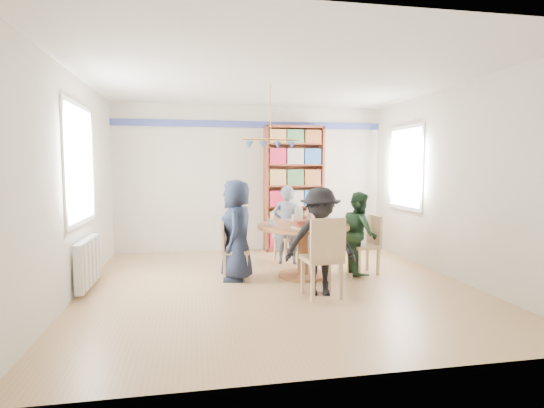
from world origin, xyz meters
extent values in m
plane|color=tan|center=(0.00, 0.00, 0.00)|extent=(5.00, 5.00, 0.00)
plane|color=white|center=(0.00, 0.00, 2.70)|extent=(5.00, 5.00, 0.00)
plane|color=beige|center=(0.00, 2.50, 1.35)|extent=(5.00, 0.00, 5.00)
plane|color=beige|center=(0.00, -2.50, 1.35)|extent=(5.00, 0.00, 5.00)
plane|color=beige|center=(-2.50, 0.00, 1.35)|extent=(0.00, 5.00, 5.00)
plane|color=beige|center=(2.50, 0.00, 1.35)|extent=(0.00, 5.00, 5.00)
cube|color=navy|center=(0.00, 2.48, 2.35)|extent=(5.00, 0.02, 0.12)
cube|color=white|center=(-2.48, 0.30, 1.60)|extent=(0.03, 1.32, 1.52)
cube|color=white|center=(-2.46, 0.30, 1.60)|extent=(0.01, 1.20, 1.40)
cube|color=white|center=(2.48, 1.30, 1.55)|extent=(0.03, 1.12, 1.42)
cube|color=white|center=(2.46, 1.30, 1.55)|extent=(0.01, 1.00, 1.30)
cylinder|color=gold|center=(0.00, 0.50, 2.33)|extent=(0.01, 0.01, 0.75)
cylinder|color=gold|center=(0.00, 0.50, 1.95)|extent=(0.80, 0.02, 0.02)
cone|color=#395BA0|center=(-0.30, 0.50, 1.87)|extent=(0.11, 0.11, 0.10)
cone|color=#395BA0|center=(-0.10, 0.50, 1.87)|extent=(0.11, 0.11, 0.10)
cone|color=#395BA0|center=(0.10, 0.50, 1.87)|extent=(0.11, 0.11, 0.10)
cone|color=#395BA0|center=(0.30, 0.50, 1.87)|extent=(0.11, 0.11, 0.10)
cube|color=silver|center=(-2.42, 0.30, 0.35)|extent=(0.10, 1.00, 0.60)
cube|color=silver|center=(-2.36, -0.10, 0.35)|extent=(0.02, 0.06, 0.56)
cube|color=silver|center=(-2.36, 0.10, 0.35)|extent=(0.02, 0.06, 0.56)
cube|color=silver|center=(-2.36, 0.30, 0.35)|extent=(0.02, 0.06, 0.56)
cube|color=silver|center=(-2.36, 0.50, 0.35)|extent=(0.02, 0.06, 0.56)
cube|color=silver|center=(-2.36, 0.70, 0.35)|extent=(0.02, 0.06, 0.56)
cylinder|color=brown|center=(0.45, 0.39, 0.72)|extent=(1.30, 1.30, 0.05)
cylinder|color=brown|center=(0.45, 0.39, 0.35)|extent=(0.16, 0.16, 0.70)
cylinder|color=brown|center=(0.45, 0.39, 0.02)|extent=(0.70, 0.70, 0.04)
cube|color=tan|center=(-0.50, 0.43, 0.40)|extent=(0.43, 0.43, 0.04)
cube|color=tan|center=(-0.67, 0.46, 0.62)|extent=(0.10, 0.37, 0.44)
cube|color=tan|center=(-0.38, 0.26, 0.19)|extent=(0.04, 0.04, 0.38)
cube|color=tan|center=(-0.33, 0.55, 0.19)|extent=(0.04, 0.04, 0.38)
cube|color=tan|center=(-0.68, 0.31, 0.19)|extent=(0.04, 0.04, 0.38)
cube|color=tan|center=(-0.62, 0.61, 0.19)|extent=(0.04, 0.04, 0.38)
cube|color=tan|center=(1.36, 0.39, 0.41)|extent=(0.42, 0.42, 0.05)
cube|color=tan|center=(1.54, 0.41, 0.63)|extent=(0.08, 0.38, 0.45)
cube|color=tan|center=(1.19, 0.53, 0.19)|extent=(0.04, 0.04, 0.39)
cube|color=tan|center=(1.23, 0.22, 0.19)|extent=(0.04, 0.04, 0.39)
cube|color=tan|center=(1.50, 0.56, 0.19)|extent=(0.04, 0.04, 0.39)
cube|color=tan|center=(1.54, 0.26, 0.19)|extent=(0.04, 0.04, 0.39)
cube|color=tan|center=(0.44, 1.33, 0.40)|extent=(0.49, 0.49, 0.04)
cube|color=tan|center=(0.38, 1.48, 0.63)|extent=(0.36, 0.17, 0.45)
cube|color=tan|center=(0.35, 1.13, 0.19)|extent=(0.05, 0.05, 0.38)
cube|color=tan|center=(0.64, 1.24, 0.19)|extent=(0.05, 0.05, 0.38)
cube|color=tan|center=(0.24, 1.41, 0.19)|extent=(0.05, 0.05, 0.38)
cube|color=tan|center=(0.53, 1.52, 0.19)|extent=(0.05, 0.05, 0.38)
cube|color=tan|center=(0.43, -0.57, 0.46)|extent=(0.47, 0.47, 0.05)
cube|color=tan|center=(0.44, -0.76, 0.72)|extent=(0.43, 0.08, 0.51)
cube|color=tan|center=(0.59, -0.38, 0.22)|extent=(0.04, 0.04, 0.44)
cube|color=tan|center=(0.24, -0.41, 0.22)|extent=(0.04, 0.04, 0.44)
cube|color=tan|center=(0.62, -0.73, 0.22)|extent=(0.04, 0.04, 0.44)
cube|color=tan|center=(0.27, -0.76, 0.22)|extent=(0.04, 0.04, 0.44)
imported|color=#161D31|center=(-0.50, 0.40, 0.70)|extent=(0.55, 0.75, 1.39)
imported|color=#1A3520|center=(1.30, 0.40, 0.60)|extent=(0.50, 0.62, 1.21)
imported|color=gray|center=(0.40, 1.25, 0.63)|extent=(0.53, 0.42, 1.27)
imported|color=black|center=(0.44, -0.48, 0.66)|extent=(0.93, 0.64, 1.32)
cube|color=brown|center=(0.24, 2.34, 1.16)|extent=(0.04, 0.33, 2.32)
cube|color=brown|center=(1.31, 2.34, 1.16)|extent=(0.04, 0.33, 2.32)
cube|color=brown|center=(0.77, 2.34, 2.30)|extent=(1.11, 0.33, 0.04)
cube|color=brown|center=(0.77, 2.34, 0.03)|extent=(1.11, 0.33, 0.07)
cube|color=brown|center=(0.77, 2.50, 1.16)|extent=(1.11, 0.02, 2.32)
cube|color=brown|center=(0.77, 2.34, 0.44)|extent=(1.04, 0.31, 0.03)
cube|color=brown|center=(0.77, 2.34, 0.83)|extent=(1.04, 0.31, 0.03)
cube|color=brown|center=(0.77, 2.34, 1.22)|extent=(1.04, 0.31, 0.03)
cube|color=brown|center=(0.77, 2.34, 1.60)|extent=(1.04, 0.31, 0.03)
cube|color=brown|center=(0.77, 2.34, 1.99)|extent=(1.04, 0.31, 0.03)
cube|color=#AD1A35|center=(0.44, 2.32, 0.21)|extent=(0.31, 0.24, 0.29)
cube|color=beige|center=(0.77, 2.32, 0.21)|extent=(0.31, 0.24, 0.29)
cube|color=#275290|center=(1.11, 2.32, 0.21)|extent=(0.31, 0.24, 0.29)
cube|color=tan|center=(0.44, 2.32, 0.60)|extent=(0.31, 0.24, 0.29)
cube|color=#38653E|center=(0.77, 2.32, 0.60)|extent=(0.31, 0.24, 0.29)
cube|color=brown|center=(1.11, 2.32, 0.60)|extent=(0.31, 0.24, 0.29)
cube|color=#AD1A35|center=(0.44, 2.32, 0.99)|extent=(0.31, 0.24, 0.29)
cube|color=beige|center=(0.77, 2.32, 0.99)|extent=(0.31, 0.24, 0.29)
cube|color=#275290|center=(1.11, 2.32, 0.99)|extent=(0.31, 0.24, 0.29)
cube|color=tan|center=(0.44, 2.32, 1.37)|extent=(0.31, 0.24, 0.29)
cube|color=#38653E|center=(0.77, 2.32, 1.37)|extent=(0.31, 0.24, 0.29)
cube|color=brown|center=(1.11, 2.32, 1.37)|extent=(0.31, 0.24, 0.29)
cube|color=#AD1A35|center=(0.44, 2.32, 1.76)|extent=(0.31, 0.24, 0.29)
cube|color=beige|center=(0.77, 2.32, 1.76)|extent=(0.31, 0.24, 0.29)
cube|color=#275290|center=(1.11, 2.32, 1.76)|extent=(0.31, 0.24, 0.29)
cube|color=tan|center=(0.44, 2.32, 2.12)|extent=(0.31, 0.24, 0.24)
cube|color=#38653E|center=(0.77, 2.32, 2.12)|extent=(0.31, 0.24, 0.24)
cube|color=brown|center=(1.11, 2.32, 2.12)|extent=(0.31, 0.24, 0.24)
cylinder|color=white|center=(0.40, 0.47, 0.87)|extent=(0.12, 0.12, 0.23)
sphere|color=white|center=(0.40, 0.47, 0.98)|extent=(0.09, 0.09, 0.09)
cylinder|color=silver|center=(0.56, 0.51, 0.88)|extent=(0.07, 0.07, 0.27)
cylinder|color=#395BA0|center=(0.56, 0.51, 1.03)|extent=(0.03, 0.03, 0.03)
cylinder|color=white|center=(0.50, 0.66, 0.76)|extent=(0.29, 0.29, 0.01)
cylinder|color=maroon|center=(0.50, 0.66, 0.80)|extent=(0.23, 0.23, 0.09)
cylinder|color=white|center=(0.35, 0.10, 0.76)|extent=(0.29, 0.29, 0.01)
cylinder|color=maroon|center=(0.35, 0.10, 0.80)|extent=(0.23, 0.23, 0.09)
cylinder|color=white|center=(-0.01, 0.39, 0.75)|extent=(0.19, 0.19, 0.01)
imported|color=white|center=(-0.01, 0.39, 0.80)|extent=(0.12, 0.12, 0.09)
cylinder|color=white|center=(0.91, 0.39, 0.75)|extent=(0.19, 0.19, 0.01)
imported|color=white|center=(0.91, 0.39, 0.79)|extent=(0.10, 0.10, 0.09)
cylinder|color=white|center=(0.45, 0.85, 0.75)|extent=(0.19, 0.19, 0.01)
imported|color=white|center=(0.45, 0.85, 0.80)|extent=(0.12, 0.12, 0.09)
cylinder|color=white|center=(0.45, -0.07, 0.75)|extent=(0.19, 0.19, 0.01)
imported|color=white|center=(0.45, -0.07, 0.79)|extent=(0.10, 0.10, 0.09)
camera|label=1|loc=(-1.07, -5.39, 1.57)|focal=28.00mm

